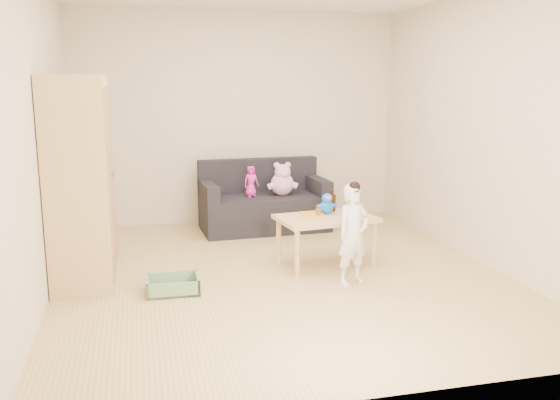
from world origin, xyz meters
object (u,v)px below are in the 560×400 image
object	(u,v)px
play_table	(326,241)
toddler	(353,236)
wardrobe	(80,181)
sofa	(264,213)

from	to	relation	value
play_table	toddler	world-z (taller)	toddler
wardrobe	sofa	xyz separation A→B (m)	(1.94, 1.42, -0.70)
play_table	wardrobe	bearing A→B (deg)	177.85
sofa	toddler	bearing A→B (deg)	-83.01
wardrobe	play_table	distance (m)	2.33
wardrobe	sofa	distance (m)	2.51
wardrobe	play_table	xyz separation A→B (m)	(2.23, -0.08, -0.66)
wardrobe	toddler	bearing A→B (deg)	-15.86
wardrobe	play_table	size ratio (longest dim) A/B	1.98
sofa	wardrobe	bearing A→B (deg)	-146.34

